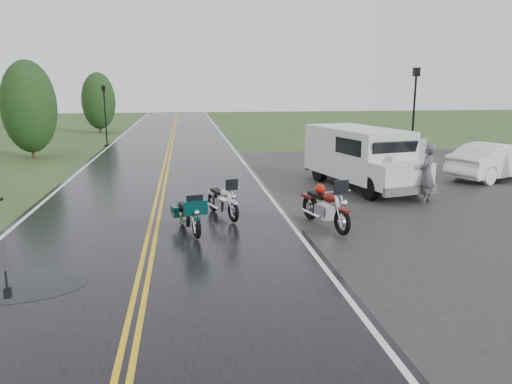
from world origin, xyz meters
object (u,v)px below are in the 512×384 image
Objects in this scene: person_at_van at (427,174)px; motorcycle_silver at (233,204)px; motorcycle_red at (343,211)px; lamp_post_far_left at (105,116)px; sedan_white at (496,162)px; motorcycle_teal at (196,220)px; lamp_post_far_right at (414,113)px; van_white at (371,167)px.

motorcycle_silver is at bearing -29.68° from person_at_van.
motorcycle_red is 0.62× the size of lamp_post_far_left.
motorcycle_teal is at bearing 95.14° from sedan_white.
sedan_white is 22.45m from lamp_post_far_left.
sedan_white reaches higher than motorcycle_red.
lamp_post_far_right reaches higher than lamp_post_far_left.
lamp_post_far_right is (-0.62, 6.49, 1.64)m from sedan_white.
sedan_white is at bearing -84.59° from lamp_post_far_right.
sedan_white reaches higher than motorcycle_silver.
lamp_post_far_right is (8.11, 13.30, 1.68)m from motorcycle_red.
sedan_white is at bearing 23.84° from motorcycle_red.
motorcycle_red is 0.50× the size of lamp_post_far_right.
lamp_post_far_right reaches higher than person_at_van.
motorcycle_red reaches higher than motorcycle_silver.
lamp_post_far_left is 18.51m from lamp_post_far_right.
van_white reaches higher than motorcycle_red.
motorcycle_red is 1.25× the size of motorcycle_teal.
motorcycle_silver is 0.43× the size of lamp_post_far_right.
lamp_post_far_right is at bearing 44.73° from van_white.
motorcycle_red is at bearing -133.16° from van_white.
lamp_post_far_left is (-6.19, 19.12, 1.32)m from motorcycle_silver.
lamp_post_far_left is (-8.83, 20.74, 1.22)m from motorcycle_red.
person_at_van is (6.55, 1.63, 0.37)m from motorcycle_silver.
sedan_white is 0.95× the size of lamp_post_far_right.
van_white reaches higher than motorcycle_teal.
lamp_post_far_left reaches higher than motorcycle_teal.
motorcycle_teal is at bearing -146.33° from motorcycle_silver.
lamp_post_far_right is at bearing 44.51° from motorcycle_red.
sedan_white is at bearing 10.91° from van_white.
motorcycle_red is 1.16× the size of motorcycle_silver.
motorcycle_silver is 0.53× the size of lamp_post_far_left.
van_white is (4.88, 2.26, 0.55)m from motorcycle_silver.
lamp_post_far_left is at bearing 89.09° from motorcycle_teal.
motorcycle_silver is 15.97m from lamp_post_far_right.
motorcycle_teal is (-3.71, 0.24, -0.14)m from motorcycle_red.
person_at_van is 21.65m from lamp_post_far_left.
motorcycle_teal is at bearing -161.72° from van_white.
person_at_van reaches higher than motorcycle_teal.
van_white is 1.80m from person_at_van.
person_at_van is 0.43× the size of sedan_white.
motorcycle_red is 5.10m from person_at_van.
motorcycle_red reaches higher than motorcycle_teal.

